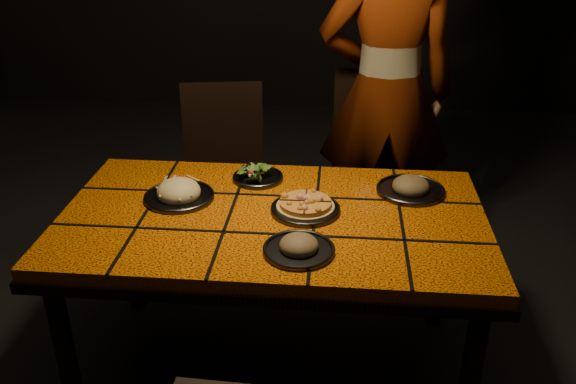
# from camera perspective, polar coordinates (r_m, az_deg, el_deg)

# --- Properties ---
(room_shell) EXTENTS (6.04, 7.04, 3.08)m
(room_shell) POSITION_cam_1_polar(r_m,az_deg,el_deg) (2.05, -1.69, 16.69)
(room_shell) COLOR black
(room_shell) RESTS_ON ground
(dining_table) EXTENTS (1.62, 0.92, 0.75)m
(dining_table) POSITION_cam_1_polar(r_m,az_deg,el_deg) (2.34, -1.42, -3.75)
(dining_table) COLOR #D76206
(dining_table) RESTS_ON ground
(chair_far_left) EXTENTS (0.49, 0.49, 0.94)m
(chair_far_left) POSITION_cam_1_polar(r_m,az_deg,el_deg) (3.26, -6.02, 2.77)
(chair_far_left) COLOR black
(chair_far_left) RESTS_ON ground
(chair_far_right) EXTENTS (0.48, 0.48, 1.00)m
(chair_far_right) POSITION_cam_1_polar(r_m,az_deg,el_deg) (3.33, 8.13, 3.74)
(chair_far_right) COLOR black
(chair_far_right) RESTS_ON ground
(diner) EXTENTS (0.70, 0.47, 1.87)m
(diner) POSITION_cam_1_polar(r_m,az_deg,el_deg) (3.10, 9.19, 9.11)
(diner) COLOR brown
(diner) RESTS_ON ground
(plate_pizza) EXTENTS (0.26, 0.26, 0.04)m
(plate_pizza) POSITION_cam_1_polar(r_m,az_deg,el_deg) (2.31, 1.64, -1.44)
(plate_pizza) COLOR #35353A
(plate_pizza) RESTS_ON dining_table
(plate_pasta) EXTENTS (0.28, 0.28, 0.09)m
(plate_pasta) POSITION_cam_1_polar(r_m,az_deg,el_deg) (2.44, -10.17, -0.11)
(plate_pasta) COLOR #35353A
(plate_pasta) RESTS_ON dining_table
(plate_salad) EXTENTS (0.21, 0.21, 0.07)m
(plate_salad) POSITION_cam_1_polar(r_m,az_deg,el_deg) (2.56, -2.84, 1.70)
(plate_salad) COLOR #35353A
(plate_salad) RESTS_ON dining_table
(plate_mushroom_a) EXTENTS (0.24, 0.24, 0.08)m
(plate_mushroom_a) POSITION_cam_1_polar(r_m,az_deg,el_deg) (2.06, 1.02, -5.12)
(plate_mushroom_a) COLOR #35353A
(plate_mushroom_a) RESTS_ON dining_table
(plate_mushroom_b) EXTENTS (0.27, 0.27, 0.09)m
(plate_mushroom_b) POSITION_cam_1_polar(r_m,az_deg,el_deg) (2.50, 11.41, 0.49)
(plate_mushroom_b) COLOR #35353A
(plate_mushroom_b) RESTS_ON dining_table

